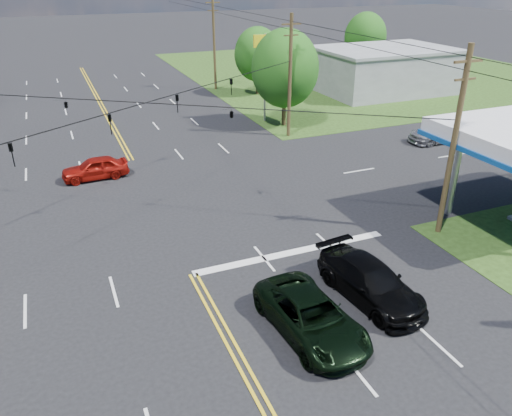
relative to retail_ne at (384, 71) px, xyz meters
name	(u,v)px	position (x,y,z in m)	size (l,w,h in m)	color
ground	(155,204)	(-30.00, -20.00, -2.20)	(280.00, 280.00, 0.00)	black
grass_ne	(360,70)	(5.00, 12.00, -2.20)	(46.00, 48.00, 0.03)	#223A12
stop_bar	(292,253)	(-25.00, -28.00, -2.20)	(10.00, 0.50, 0.02)	silver
retail_ne	(384,71)	(0.00, 0.00, 0.00)	(14.00, 10.00, 4.40)	gray
pole_se	(454,142)	(-17.00, -29.00, 2.72)	(1.60, 0.28, 9.50)	#44351C
pole_ne	(290,75)	(-17.00, -11.00, 2.72)	(1.60, 0.28, 9.50)	#44351C
pole_right_far	(214,42)	(-17.00, 8.00, 2.97)	(1.60, 0.28, 10.00)	#44351C
span_wire_signals	(145,103)	(-30.00, -20.00, 3.80)	(26.00, 18.00, 1.13)	black
power_lines	(148,58)	(-30.00, -22.00, 6.40)	(26.04, 100.00, 0.64)	black
tree_right_a	(285,69)	(-16.00, -8.00, 2.67)	(5.70, 5.70, 8.18)	#44351C
tree_right_b	(257,54)	(-13.50, 4.00, 2.02)	(4.94, 4.94, 7.09)	#44351C
tree_far_r	(365,37)	(4.00, 10.00, 2.34)	(5.32, 5.32, 7.63)	#44351C
pickup_dkgreen	(311,316)	(-27.00, -33.55, -1.45)	(2.50, 5.41, 1.50)	black
suv_black	(370,281)	(-23.66, -32.50, -1.41)	(2.20, 5.41, 1.57)	black
sedan_red	(95,168)	(-32.70, -14.50, -1.48)	(1.69, 4.21, 1.44)	maroon
sedan_far	(441,132)	(-6.45, -16.92, -1.41)	(2.21, 5.43, 1.58)	#9A9A9E
polesign_ne	(265,55)	(-17.00, -6.10, 3.59)	(2.08, 0.43, 7.52)	#A5A5AA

